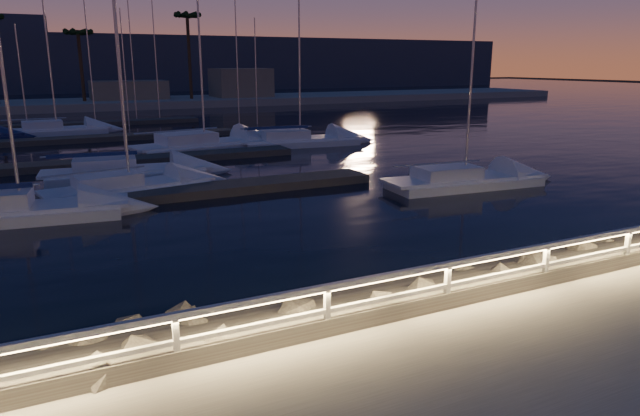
# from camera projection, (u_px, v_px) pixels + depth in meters

# --- Properties ---
(ground) EXTENTS (400.00, 400.00, 0.00)m
(ground) POSITION_uv_depth(u_px,v_px,m) (281.00, 344.00, 11.08)
(ground) COLOR #ADA89C
(ground) RESTS_ON ground
(harbor_water) EXTENTS (400.00, 440.00, 0.60)m
(harbor_water) POSITION_uv_depth(u_px,v_px,m) (105.00, 159.00, 38.47)
(harbor_water) COLOR black
(harbor_water) RESTS_ON ground
(guard_rail) EXTENTS (44.11, 0.12, 1.06)m
(guard_rail) POSITION_uv_depth(u_px,v_px,m) (277.00, 308.00, 10.86)
(guard_rail) COLOR white
(guard_rail) RESTS_ON ground
(riprap) EXTENTS (30.84, 2.74, 1.34)m
(riprap) POSITION_uv_depth(u_px,v_px,m) (416.00, 290.00, 14.23)
(riprap) COLOR slate
(riprap) RESTS_ON ground
(floating_docks) EXTENTS (22.00, 36.00, 0.40)m
(floating_docks) POSITION_uv_depth(u_px,v_px,m) (102.00, 148.00, 39.44)
(floating_docks) COLOR #59534A
(floating_docks) RESTS_ON ground
(far_shore) EXTENTS (160.00, 14.00, 5.20)m
(far_shore) POSITION_uv_depth(u_px,v_px,m) (67.00, 102.00, 75.35)
(far_shore) COLOR #ADA89C
(far_shore) RESTS_ON ground
(palm_center) EXTENTS (3.00, 3.00, 9.70)m
(palm_center) POSITION_uv_depth(u_px,v_px,m) (78.00, 35.00, 73.25)
(palm_center) COLOR #4C3A23
(palm_center) RESTS_ON ground
(palm_right) EXTENTS (3.00, 3.00, 12.20)m
(palm_right) POSITION_uv_depth(u_px,v_px,m) (187.00, 20.00, 77.81)
(palm_right) COLOR #4C3A23
(palm_right) RESTS_ON ground
(sailboat_b) EXTENTS (8.01, 3.27, 13.27)m
(sailboat_b) POSITION_uv_depth(u_px,v_px,m) (15.00, 210.00, 21.81)
(sailboat_b) COLOR white
(sailboat_b) RESTS_ON ground
(sailboat_c) EXTENTS (7.88, 3.62, 12.91)m
(sailboat_c) POSITION_uv_depth(u_px,v_px,m) (125.00, 187.00, 26.02)
(sailboat_c) COLOR white
(sailboat_c) RESTS_ON ground
(sailboat_d) EXTENTS (8.44, 3.20, 13.95)m
(sailboat_d) POSITION_uv_depth(u_px,v_px,m) (461.00, 179.00, 27.73)
(sailboat_d) COLOR white
(sailboat_d) RESTS_ON ground
(sailboat_g) EXTENTS (8.63, 3.41, 14.27)m
(sailboat_g) POSITION_uv_depth(u_px,v_px,m) (123.00, 171.00, 29.65)
(sailboat_g) COLOR white
(sailboat_g) RESTS_ON ground
(sailboat_h) EXTENTS (9.39, 3.63, 15.49)m
(sailboat_h) POSITION_uv_depth(u_px,v_px,m) (297.00, 140.00, 41.68)
(sailboat_h) COLOR white
(sailboat_h) RESTS_ON ground
(sailboat_k) EXTENTS (8.63, 3.02, 14.41)m
(sailboat_k) POSITION_uv_depth(u_px,v_px,m) (54.00, 129.00, 48.16)
(sailboat_k) COLOR white
(sailboat_k) RESTS_ON ground
(sailboat_l) EXTENTS (10.53, 4.95, 17.19)m
(sailboat_l) POSITION_uv_depth(u_px,v_px,m) (201.00, 144.00, 39.20)
(sailboat_l) COLOR white
(sailboat_l) RESTS_ON ground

